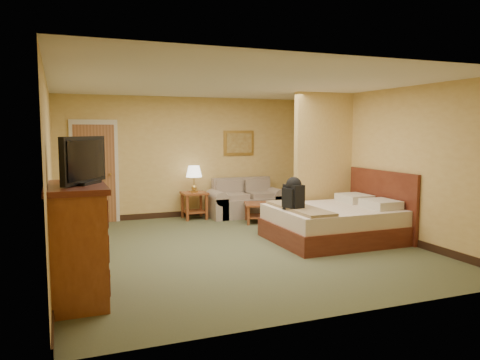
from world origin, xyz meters
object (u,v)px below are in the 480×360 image
loveseat (246,204)px  bed (338,222)px  coffee_table (260,209)px  dresser (77,242)px

loveseat → bed: 2.79m
loveseat → coffee_table: 0.81m
loveseat → coffee_table: size_ratio=2.10×
coffee_table → dresser: dresser is taller
loveseat → bed: size_ratio=0.77×
bed → dresser: bearing=-162.0°
bed → coffee_table: bearing=108.1°
loveseat → dresser: (-3.67, -4.11, 0.38)m
loveseat → coffee_table: bearing=-90.1°
coffee_table → dresser: (-3.67, -3.30, 0.36)m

